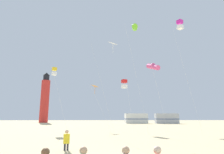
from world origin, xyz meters
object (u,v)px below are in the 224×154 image
object	(u,v)px
kite_diamond_white	(112,47)
rv_van_white	(136,118)
rv_van_silver	(167,119)
kite_tube_lime	(135,27)
kite_box_scarlet	(124,84)
kite_box_magenta	(180,25)
kite_tube_rainbow	(153,67)
kite_diamond_orange	(95,88)
kite_flyer_standing	(67,140)
lighthouse_distant	(45,99)
kite_box_gold	(54,71)

from	to	relation	value
kite_diamond_white	rv_van_white	xyz separation A→B (m)	(8.90, 34.97, -8.36)
rv_van_white	rv_van_silver	bearing A→B (deg)	-14.21
kite_tube_lime	kite_box_scarlet	distance (m)	7.53
kite_box_magenta	rv_van_white	xyz separation A→B (m)	(0.48, 34.45, -11.60)
kite_tube_rainbow	kite_tube_lime	size ratio (longest dim) A/B	0.68
kite_box_magenta	kite_tube_lime	bearing A→B (deg)	164.33
kite_diamond_white	kite_diamond_orange	distance (m)	9.03
kite_diamond_white	kite_box_magenta	distance (m)	9.04
rv_van_white	rv_van_silver	size ratio (longest dim) A/B	1.02
kite_flyer_standing	kite_box_magenta	size ratio (longest dim) A/B	0.09
kite_tube_rainbow	kite_box_magenta	bearing A→B (deg)	-62.78
kite_box_magenta	rv_van_silver	xyz separation A→B (m)	(8.88, 33.04, -11.60)
kite_diamond_orange	rv_van_white	bearing A→B (deg)	67.76
rv_van_white	kite_box_magenta	bearing A→B (deg)	-95.49
lighthouse_distant	rv_van_white	xyz separation A→B (m)	(28.92, -9.75, -6.45)
kite_tube_lime	kite_box_magenta	xyz separation A→B (m)	(5.35, -1.50, -0.27)
kite_diamond_orange	kite_tube_lime	world-z (taller)	kite_tube_lime
kite_diamond_white	rv_van_silver	bearing A→B (deg)	62.73
kite_box_gold	kite_tube_rainbow	bearing A→B (deg)	-7.22
kite_flyer_standing	rv_van_white	bearing A→B (deg)	-114.91
kite_diamond_white	lighthouse_distant	distance (m)	49.03
kite_box_scarlet	kite_flyer_standing	bearing A→B (deg)	-109.97
kite_diamond_white	rv_van_silver	xyz separation A→B (m)	(17.30, 33.56, -8.36)
lighthouse_distant	kite_box_magenta	bearing A→B (deg)	-57.24
kite_box_scarlet	lighthouse_distant	world-z (taller)	lighthouse_distant
kite_box_gold	kite_box_scarlet	size ratio (longest dim) A/B	1.33
kite_tube_lime	lighthouse_distant	bearing A→B (deg)	118.40
kite_diamond_white	kite_diamond_orange	size ratio (longest dim) A/B	1.57
kite_tube_lime	kite_box_gold	distance (m)	13.08
kite_diamond_orange	rv_van_white	distance (m)	29.50
kite_tube_rainbow	kite_tube_lime	distance (m)	6.15
kite_tube_rainbow	kite_diamond_white	bearing A→B (deg)	-140.34
rv_van_silver	kite_box_gold	bearing A→B (deg)	-132.00
kite_diamond_white	kite_tube_lime	world-z (taller)	kite_tube_lime
rv_van_white	rv_van_silver	xyz separation A→B (m)	(8.40, -1.41, 0.00)
kite_box_magenta	rv_van_silver	size ratio (longest dim) A/B	2.09
kite_diamond_white	kite_tube_lime	distance (m)	5.09
kite_box_magenta	kite_flyer_standing	bearing A→B (deg)	-139.13
kite_tube_rainbow	kite_box_magenta	distance (m)	6.57
kite_flyer_standing	kite_diamond_white	distance (m)	13.50
lighthouse_distant	kite_tube_rainbow	bearing A→B (deg)	-56.65
kite_tube_rainbow	kite_diamond_orange	size ratio (longest dim) A/B	1.43
kite_box_gold	kite_box_magenta	size ratio (longest dim) A/B	0.66
kite_flyer_standing	kite_box_scarlet	distance (m)	15.60
kite_tube_lime	kite_box_gold	size ratio (longest dim) A/B	1.56
kite_diamond_orange	rv_van_silver	xyz separation A→B (m)	(19.41, 25.53, -4.83)
kite_tube_lime	rv_van_silver	size ratio (longest dim) A/B	2.15
kite_box_magenta	kite_diamond_orange	bearing A→B (deg)	144.51
kite_tube_lime	lighthouse_distant	xyz separation A→B (m)	(-23.08, 42.69, -5.43)
kite_flyer_standing	kite_tube_rainbow	world-z (taller)	kite_tube_rainbow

